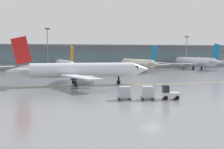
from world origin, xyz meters
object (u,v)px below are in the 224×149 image
object	(u,v)px
taxiing_regional_jet	(81,71)
cargo_dolly_trailing	(125,92)
cargo_dolly_lead	(148,92)
apron_light_mast_2	(187,50)
gate_airplane_3	(138,63)
baggage_tug	(169,93)
gate_airplane_4	(195,62)
gate_airplane_2	(65,64)
apron_light_mast_1	(48,47)

from	to	relation	value
taxiing_regional_jet	cargo_dolly_trailing	xyz separation A→B (m)	(1.01, -22.15, -1.98)
cargo_dolly_lead	apron_light_mast_2	bearing A→B (deg)	71.11
cargo_dolly_lead	cargo_dolly_trailing	xyz separation A→B (m)	(-3.28, 0.97, 0.00)
cargo_dolly_trailing	apron_light_mast_2	xyz separation A→B (m)	(57.98, 76.33, 6.25)
gate_airplane_3	baggage_tug	world-z (taller)	gate_airplane_3
gate_airplane_4	apron_light_mast_2	size ratio (longest dim) A/B	2.24
gate_airplane_2	cargo_dolly_trailing	distance (m)	65.70
cargo_dolly_lead	apron_light_mast_2	world-z (taller)	apron_light_mast_2
gate_airplane_3	apron_light_mast_1	xyz separation A→B (m)	(-29.21, 16.45, 5.71)
gate_airplane_2	gate_airplane_3	world-z (taller)	gate_airplane_3
gate_airplane_2	baggage_tug	bearing A→B (deg)	-179.17
apron_light_mast_2	cargo_dolly_lead	bearing A→B (deg)	-125.29
gate_airplane_2	gate_airplane_3	bearing A→B (deg)	-98.78
cargo_dolly_trailing	gate_airplane_4	bearing A→B (deg)	66.36
gate_airplane_3	apron_light_mast_2	size ratio (longest dim) A/B	2.07
baggage_tug	cargo_dolly_trailing	bearing A→B (deg)	180.00
gate_airplane_3	cargo_dolly_lead	world-z (taller)	gate_airplane_3
apron_light_mast_1	apron_light_mast_2	distance (m)	57.85
gate_airplane_3	gate_airplane_4	bearing A→B (deg)	-86.60
taxiing_regional_jet	apron_light_mast_2	world-z (taller)	apron_light_mast_2
gate_airplane_2	gate_airplane_4	world-z (taller)	gate_airplane_4
gate_airplane_2	apron_light_mast_2	size ratio (longest dim) A/B	1.98
gate_airplane_4	taxiing_regional_jet	bearing A→B (deg)	122.49
cargo_dolly_lead	taxiing_regional_jet	bearing A→B (deg)	116.93
cargo_dolly_trailing	baggage_tug	bearing A→B (deg)	-0.00
gate_airplane_4	apron_light_mast_1	bearing A→B (deg)	72.00
cargo_dolly_lead	apron_light_mast_2	distance (m)	94.90
gate_airplane_2	taxiing_regional_jet	size ratio (longest dim) A/B	0.86
taxiing_regional_jet	cargo_dolly_lead	bearing A→B (deg)	-74.59
gate_airplane_4	taxiing_regional_jet	distance (m)	71.77
cargo_dolly_trailing	apron_light_mast_1	distance (m)	78.96
cargo_dolly_trailing	apron_light_mast_1	xyz separation A→B (m)	(0.19, 78.62, 7.39)
cargo_dolly_lead	gate_airplane_2	bearing A→B (deg)	105.81
gate_airplane_2	apron_light_mast_1	bearing A→B (deg)	14.96
gate_airplane_4	cargo_dolly_trailing	world-z (taller)	gate_airplane_4
baggage_tug	cargo_dolly_trailing	xyz separation A→B (m)	(-6.35, 1.87, 0.16)
taxiing_regional_jet	cargo_dolly_lead	size ratio (longest dim) A/B	12.39
cargo_dolly_lead	baggage_tug	bearing A→B (deg)	-0.00
baggage_tug	gate_airplane_4	bearing A→B (deg)	70.50
gate_airplane_2	baggage_tug	size ratio (longest dim) A/B	9.09
apron_light_mast_2	cargo_dolly_trailing	bearing A→B (deg)	-127.22
cargo_dolly_trailing	apron_light_mast_2	size ratio (longest dim) A/B	0.19
gate_airplane_3	cargo_dolly_trailing	size ratio (longest dim) A/B	11.14
cargo_dolly_lead	cargo_dolly_trailing	world-z (taller)	same
cargo_dolly_lead	gate_airplane_3	bearing A→B (deg)	83.93
gate_airplane_4	gate_airplane_2	bearing A→B (deg)	85.34
baggage_tug	gate_airplane_3	bearing A→B (deg)	86.61
taxiing_regional_jet	apron_light_mast_1	bearing A→B (deg)	93.66
gate_airplane_4	cargo_dolly_lead	distance (m)	85.19
cargo_dolly_trailing	apron_light_mast_1	size ratio (longest dim) A/B	0.16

